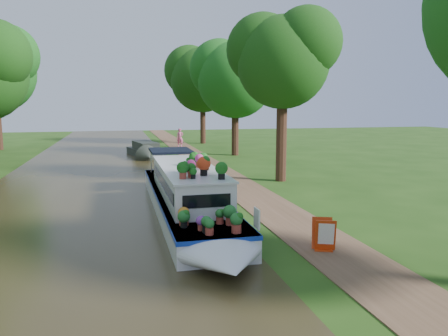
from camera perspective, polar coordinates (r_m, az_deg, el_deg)
ground at (r=19.77m, az=0.21°, el=-3.62°), size 100.00×100.00×0.00m
canal_water at (r=19.26m, az=-17.44°, el=-4.30°), size 10.00×100.00×0.02m
towpath at (r=20.08m, az=3.54°, el=-3.40°), size 2.20×100.00×0.03m
plant_boat at (r=15.91m, az=-4.74°, el=-3.47°), size 2.29×13.52×2.26m
tree_near_overhang at (r=23.54m, az=7.63°, el=14.39°), size 5.52×5.28×8.99m
tree_near_mid at (r=35.14m, az=1.43°, el=12.19°), size 6.90×6.60×9.40m
tree_near_far at (r=45.78m, az=-2.86°, el=12.07°), size 7.59×7.26×10.30m
second_boat at (r=34.59m, az=-10.20°, el=2.23°), size 2.80×6.30×1.17m
sandwich_board at (r=12.73m, az=12.92°, el=-8.63°), size 0.61×0.63×0.90m
pedestrian_pink at (r=42.21m, az=-5.78°, el=4.00°), size 0.72×0.57×1.75m
verge_plant at (r=19.95m, az=0.20°, el=-2.91°), size 0.42×0.39×0.41m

